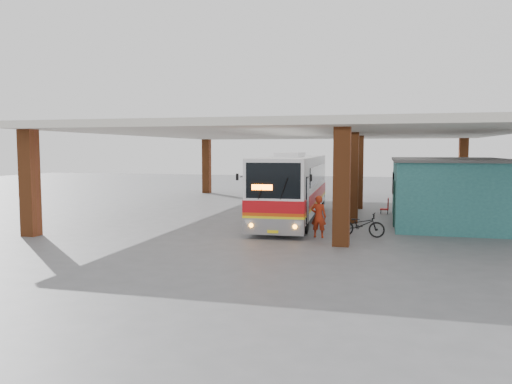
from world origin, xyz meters
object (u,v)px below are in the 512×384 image
object	(u,v)px
coach_bus	(293,187)
red_chair	(386,206)
motorcycle	(361,225)
pedestrian	(319,216)

from	to	relation	value
coach_bus	red_chair	bearing A→B (deg)	35.96
coach_bus	motorcycle	xyz separation A→B (m)	(3.56, -4.11, -1.19)
red_chair	motorcycle	bearing A→B (deg)	-95.02
red_chair	pedestrian	bearing A→B (deg)	-105.26
coach_bus	motorcycle	bearing A→B (deg)	-51.59
pedestrian	motorcycle	bearing A→B (deg)	-155.50
pedestrian	red_chair	xyz separation A→B (m)	(2.68, 8.35, -0.45)
coach_bus	red_chair	size ratio (longest dim) A/B	13.47
motorcycle	red_chair	size ratio (longest dim) A/B	2.17
coach_bus	motorcycle	world-z (taller)	coach_bus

